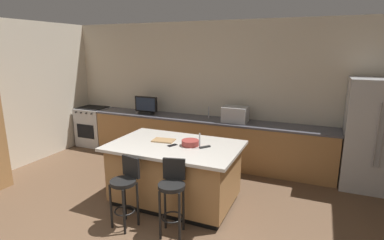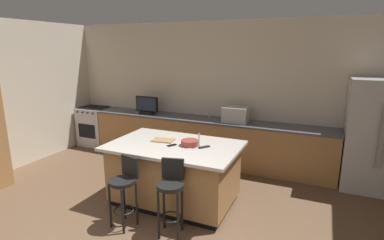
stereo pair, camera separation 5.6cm
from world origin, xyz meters
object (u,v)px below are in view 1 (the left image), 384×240
at_px(refrigerator, 375,135).
at_px(cutting_board, 164,140).
at_px(range_oven, 94,126).
at_px(fruit_bowl, 190,143).
at_px(kitchen_island, 175,173).
at_px(tv_remote, 205,147).
at_px(bar_stool_right, 172,191).
at_px(cell_phone, 172,145).
at_px(microwave, 235,114).
at_px(bar_stool_left, 125,187).
at_px(tv_monitor, 146,106).

relative_size(refrigerator, cutting_board, 5.59).
bearing_deg(range_oven, fruit_bowl, -27.35).
distance_m(kitchen_island, range_oven, 3.56).
xyz_separation_m(kitchen_island, refrigerator, (2.84, 1.72, 0.46)).
distance_m(range_oven, tv_remote, 3.98).
xyz_separation_m(range_oven, bar_stool_right, (3.43, -2.52, 0.12)).
height_order(cell_phone, cutting_board, cutting_board).
bearing_deg(kitchen_island, microwave, 75.79).
bearing_deg(bar_stool_right, bar_stool_left, 174.31).
distance_m(kitchen_island, microwave, 1.92).
bearing_deg(tv_remote, bar_stool_right, -61.44).
height_order(bar_stool_right, cutting_board, bar_stool_right).
distance_m(refrigerator, fruit_bowl, 3.10).
bearing_deg(cutting_board, kitchen_island, -20.51).
relative_size(bar_stool_left, bar_stool_right, 0.97).
bearing_deg(bar_stool_left, microwave, 85.40).
bearing_deg(cutting_board, bar_stool_right, -55.91).
xyz_separation_m(tv_remote, cutting_board, (-0.71, 0.05, -0.00)).
relative_size(kitchen_island, range_oven, 2.05).
relative_size(range_oven, bar_stool_right, 0.96).
distance_m(refrigerator, tv_monitor, 4.39).
relative_size(kitchen_island, tv_monitor, 3.63).
bearing_deg(tv_remote, refrigerator, 73.27).
distance_m(kitchen_island, tv_remote, 0.66).
xyz_separation_m(range_oven, fruit_bowl, (3.32, -1.72, 0.50)).
distance_m(kitchen_island, cutting_board, 0.53).
height_order(kitchen_island, range_oven, range_oven).
height_order(tv_monitor, cell_phone, tv_monitor).
height_order(fruit_bowl, tv_remote, fruit_bowl).
distance_m(tv_monitor, tv_remote, 2.63).
height_order(microwave, cell_phone, microwave).
xyz_separation_m(microwave, cell_phone, (-0.46, -1.83, -0.14)).
bearing_deg(fruit_bowl, bar_stool_left, -121.41).
xyz_separation_m(bar_stool_right, fruit_bowl, (-0.10, 0.81, 0.38)).
xyz_separation_m(kitchen_island, tv_monitor, (-1.55, 1.71, 0.63)).
height_order(range_oven, fruit_bowl, fruit_bowl).
bearing_deg(microwave, kitchen_island, -104.21).
bearing_deg(range_oven, kitchen_island, -29.74).
relative_size(tv_monitor, cell_phone, 3.57).
bearing_deg(fruit_bowl, refrigerator, 32.71).
bearing_deg(cutting_board, range_oven, 149.56).
xyz_separation_m(refrigerator, cutting_board, (-3.08, -1.63, 0.01)).
bearing_deg(cell_phone, bar_stool_left, -83.56).
bearing_deg(range_oven, bar_stool_left, -43.20).
height_order(bar_stool_right, tv_remote, bar_stool_right).
distance_m(microwave, cell_phone, 1.89).
relative_size(range_oven, fruit_bowl, 3.66).
relative_size(bar_stool_right, cutting_board, 2.93).
relative_size(bar_stool_left, tv_remote, 5.57).
bearing_deg(kitchen_island, range_oven, 150.26).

